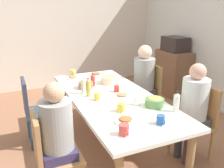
# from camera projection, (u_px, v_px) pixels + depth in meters

# --- Properties ---
(ground_plane) EXTENTS (6.80, 6.80, 0.00)m
(ground_plane) POSITION_uv_depth(u_px,v_px,m) (112.00, 149.00, 3.14)
(ground_plane) COLOR #916146
(wall_left) EXTENTS (0.12, 4.64, 2.60)m
(wall_left) POSITION_uv_depth(u_px,v_px,m) (58.00, 28.00, 5.24)
(wall_left) COLOR beige
(wall_left) RESTS_ON ground_plane
(dining_table) EXTENTS (2.20, 0.95, 0.74)m
(dining_table) POSITION_uv_depth(u_px,v_px,m) (112.00, 101.00, 2.93)
(dining_table) COLOR white
(dining_table) RESTS_ON ground_plane
(chair_0) EXTENTS (0.40, 0.40, 0.90)m
(chair_0) POSITION_uv_depth(u_px,v_px,m) (198.00, 119.00, 2.83)
(chair_0) COLOR #A58654
(chair_0) RESTS_ON ground_plane
(person_0) EXTENTS (0.30, 0.30, 1.19)m
(person_0) POSITION_uv_depth(u_px,v_px,m) (193.00, 105.00, 2.74)
(person_0) COLOR #433642
(person_0) RESTS_ON ground_plane
(chair_1) EXTENTS (0.40, 0.40, 0.90)m
(chair_1) POSITION_uv_depth(u_px,v_px,m) (148.00, 90.00, 3.79)
(chair_1) COLOR #B0754D
(chair_1) RESTS_ON ground_plane
(person_1) EXTENTS (0.32, 0.32, 1.22)m
(person_1) POSITION_uv_depth(u_px,v_px,m) (143.00, 77.00, 3.68)
(person_1) COLOR #3D3E4C
(person_1) RESTS_ON ground_plane
(chair_2) EXTENTS (0.40, 0.40, 0.90)m
(chair_2) POSITION_uv_depth(u_px,v_px,m) (50.00, 153.00, 2.18)
(chair_2) COLOR tan
(chair_2) RESTS_ON ground_plane
(person_2) EXTENTS (0.30, 0.30, 1.18)m
(person_2) POSITION_uv_depth(u_px,v_px,m) (59.00, 133.00, 2.15)
(person_2) COLOR navy
(person_2) RESTS_ON ground_plane
(chair_3) EXTENTS (0.40, 0.40, 0.90)m
(chair_3) POSITION_uv_depth(u_px,v_px,m) (35.00, 108.00, 3.13)
(chair_3) COLOR #2A3F4B
(chair_3) RESTS_ON ground_plane
(plate_0) EXTENTS (0.24, 0.24, 0.04)m
(plate_0) POSITION_uv_depth(u_px,v_px,m) (122.00, 95.00, 2.88)
(plate_0) COLOR beige
(plate_0) RESTS_ON dining_table
(plate_1) EXTENTS (0.24, 0.24, 0.04)m
(plate_1) POSITION_uv_depth(u_px,v_px,m) (96.00, 74.00, 3.75)
(plate_1) COLOR white
(plate_1) RESTS_ON dining_table
(plate_2) EXTENTS (0.21, 0.21, 0.04)m
(plate_2) POSITION_uv_depth(u_px,v_px,m) (73.00, 78.00, 3.58)
(plate_2) COLOR #EDE4CC
(plate_2) RESTS_ON dining_table
(plate_3) EXTENTS (0.23, 0.23, 0.04)m
(plate_3) POSITION_uv_depth(u_px,v_px,m) (126.00, 120.00, 2.28)
(plate_3) COLOR white
(plate_3) RESTS_ON dining_table
(bowl_0) EXTENTS (0.21, 0.21, 0.11)m
(bowl_0) POSITION_uv_depth(u_px,v_px,m) (154.00, 101.00, 2.60)
(bowl_0) COLOR #558649
(bowl_0) RESTS_ON dining_table
(bowl_1) EXTENTS (0.19, 0.19, 0.11)m
(bowl_1) POSITION_uv_depth(u_px,v_px,m) (86.00, 84.00, 3.16)
(bowl_1) COLOR #9E6446
(bowl_1) RESTS_ON dining_table
(bowl_2) EXTENTS (0.27, 0.27, 0.12)m
(bowl_2) POSITION_uv_depth(u_px,v_px,m) (111.00, 79.00, 3.36)
(bowl_2) COLOR beige
(bowl_2) RESTS_ON dining_table
(cup_0) EXTENTS (0.11, 0.08, 0.09)m
(cup_0) POSITION_uv_depth(u_px,v_px,m) (161.00, 120.00, 2.21)
(cup_0) COLOR #295CA6
(cup_0) RESTS_ON dining_table
(cup_1) EXTENTS (0.11, 0.07, 0.08)m
(cup_1) POSITION_uv_depth(u_px,v_px,m) (117.00, 89.00, 3.03)
(cup_1) COLOR #D14236
(cup_1) RESTS_ON dining_table
(cup_2) EXTENTS (0.11, 0.08, 0.09)m
(cup_2) POSITION_uv_depth(u_px,v_px,m) (136.00, 101.00, 2.64)
(cup_2) COLOR white
(cup_2) RESTS_ON dining_table
(cup_3) EXTENTS (0.12, 0.09, 0.09)m
(cup_3) POSITION_uv_depth(u_px,v_px,m) (121.00, 107.00, 2.48)
(cup_3) COLOR gold
(cup_3) RESTS_ON dining_table
(cup_4) EXTENTS (0.12, 0.09, 0.09)m
(cup_4) POSITION_uv_depth(u_px,v_px,m) (73.00, 73.00, 3.72)
(cup_4) COLOR #DFC456
(cup_4) RESTS_ON dining_table
(cup_5) EXTENTS (0.11, 0.07, 0.09)m
(cup_5) POSITION_uv_depth(u_px,v_px,m) (97.00, 97.00, 2.77)
(cup_5) COLOR #EFC549
(cup_5) RESTS_ON dining_table
(cup_6) EXTENTS (0.12, 0.09, 0.09)m
(cup_6) POSITION_uv_depth(u_px,v_px,m) (124.00, 130.00, 2.03)
(cup_6) COLOR #D54944
(cup_6) RESTS_ON dining_table
(bottle_0) EXTENTS (0.06, 0.06, 0.22)m
(bottle_0) POSITION_uv_depth(u_px,v_px,m) (83.00, 86.00, 2.94)
(bottle_0) COLOR beige
(bottle_0) RESTS_ON dining_table
(bottle_1) EXTENTS (0.06, 0.06, 0.18)m
(bottle_1) POSITION_uv_depth(u_px,v_px,m) (93.00, 80.00, 3.22)
(bottle_1) COLOR red
(bottle_1) RESTS_ON dining_table
(bottle_2) EXTENTS (0.05, 0.05, 0.23)m
(bottle_2) POSITION_uv_depth(u_px,v_px,m) (88.00, 88.00, 2.86)
(bottle_2) COLOR gold
(bottle_2) RESTS_ON dining_table
(bottle_3) EXTENTS (0.06, 0.06, 0.22)m
(bottle_3) POSITION_uv_depth(u_px,v_px,m) (176.00, 102.00, 2.46)
(bottle_3) COLOR silver
(bottle_3) RESTS_ON dining_table
(side_cabinet) EXTENTS (0.70, 0.44, 0.90)m
(side_cabinet) POSITION_uv_depth(u_px,v_px,m) (173.00, 73.00, 4.94)
(side_cabinet) COLOR brown
(side_cabinet) RESTS_ON ground_plane
(microwave) EXTENTS (0.48, 0.36, 0.28)m
(microwave) POSITION_uv_depth(u_px,v_px,m) (175.00, 44.00, 4.75)
(microwave) COLOR #2C2322
(microwave) RESTS_ON side_cabinet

